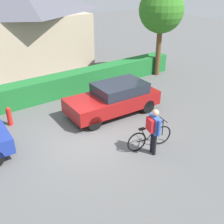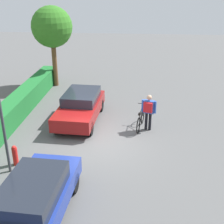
% 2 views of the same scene
% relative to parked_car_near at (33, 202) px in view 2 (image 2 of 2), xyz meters
% --- Properties ---
extents(ground_plane, '(60.00, 60.00, 0.00)m').
position_rel_parked_car_near_xyz_m(ground_plane, '(4.78, -1.19, -0.75)').
color(ground_plane, '#565656').
extents(parked_car_near, '(4.53, 1.89, 1.41)m').
position_rel_parked_car_near_xyz_m(parked_car_near, '(0.00, 0.00, 0.00)').
color(parked_car_near, navy).
rests_on(parked_car_near, ground).
extents(parked_car_far, '(4.19, 1.98, 1.39)m').
position_rel_parked_car_near_xyz_m(parked_car_far, '(6.97, -0.01, -0.01)').
color(parked_car_far, maroon).
rests_on(parked_car_far, ground).
extents(bicycle, '(1.80, 0.54, 1.03)m').
position_rel_parked_car_near_xyz_m(bicycle, '(6.35, -2.97, -0.34)').
color(bicycle, black).
rests_on(bicycle, ground).
extents(person_rider, '(0.45, 0.66, 1.72)m').
position_rel_parked_car_near_xyz_m(person_rider, '(6.17, -3.30, 0.30)').
color(person_rider, black).
rests_on(person_rider, ground).
extents(street_lamp, '(0.28, 0.28, 4.04)m').
position_rel_parked_car_near_xyz_m(street_lamp, '(2.38, 1.75, 1.88)').
color(street_lamp, '#38383D').
rests_on(street_lamp, ground).
extents(tree_kerbside, '(2.55, 2.55, 5.08)m').
position_rel_parked_car_near_xyz_m(tree_kerbside, '(12.25, 2.65, 3.02)').
color(tree_kerbside, brown).
rests_on(tree_kerbside, ground).
extents(fire_hydrant, '(0.20, 0.20, 0.81)m').
position_rel_parked_car_near_xyz_m(fire_hydrant, '(2.82, 1.70, -0.33)').
color(fire_hydrant, red).
rests_on(fire_hydrant, ground).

